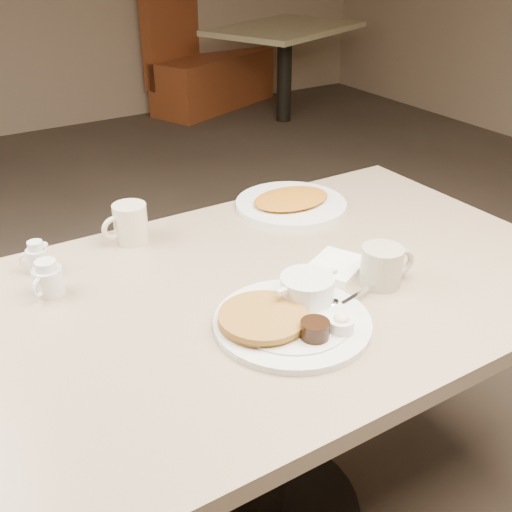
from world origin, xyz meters
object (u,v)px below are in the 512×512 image
diner_table (260,349)px  hash_plate (291,202)px  coffee_mug_far (129,223)px  booth_back_right (216,60)px  coffee_mug_near (383,265)px  main_plate (292,313)px  creamer_right (37,259)px  creamer_left (48,279)px

diner_table → hash_plate: bearing=46.5°
coffee_mug_far → hash_plate: 0.47m
coffee_mug_far → booth_back_right: 4.12m
coffee_mug_near → coffee_mug_far: coffee_mug_far is taller
coffee_mug_near → hash_plate: coffee_mug_near is taller
main_plate → booth_back_right: booth_back_right is taller
creamer_right → diner_table: bearing=-39.4°
coffee_mug_far → creamer_left: 0.28m
main_plate → creamer_right: size_ratio=4.97×
coffee_mug_near → coffee_mug_far: (-0.40, 0.49, 0.00)m
main_plate → coffee_mug_far: 0.53m
diner_table → creamer_left: creamer_left is taller
creamer_right → booth_back_right: (2.39, 3.53, -0.38)m
diner_table → creamer_right: creamer_right is taller
coffee_mug_near → creamer_left: size_ratio=1.58×
coffee_mug_far → creamer_right: bearing=-171.3°
hash_plate → creamer_right: bearing=179.9°
main_plate → hash_plate: size_ratio=1.25×
coffee_mug_near → booth_back_right: bearing=66.3°
hash_plate → booth_back_right: booth_back_right is taller
diner_table → creamer_right: (-0.40, 0.33, 0.21)m
diner_table → main_plate: main_plate is taller
hash_plate → main_plate: bearing=-124.8°
creamer_left → coffee_mug_far: bearing=30.0°
coffee_mug_near → creamer_right: coffee_mug_near is taller
main_plate → coffee_mug_near: (0.26, 0.02, 0.02)m
main_plate → coffee_mug_far: (-0.14, 0.51, 0.03)m
diner_table → coffee_mug_near: 0.35m
creamer_left → hash_plate: size_ratio=0.27×
main_plate → hash_plate: bearing=55.2°
diner_table → coffee_mug_near: size_ratio=10.81×
diner_table → coffee_mug_far: coffee_mug_far is taller
main_plate → diner_table: bearing=82.1°
diner_table → creamer_right: 0.56m
creamer_right → booth_back_right: bearing=55.9°
creamer_right → hash_plate: creamer_right is taller
coffee_mug_near → booth_back_right: booth_back_right is taller
coffee_mug_near → hash_plate: 0.46m
coffee_mug_near → main_plate: bearing=-175.7°
diner_table → coffee_mug_far: bearing=113.6°
booth_back_right → creamer_right: bearing=-124.1°
diner_table → main_plate: size_ratio=3.77×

